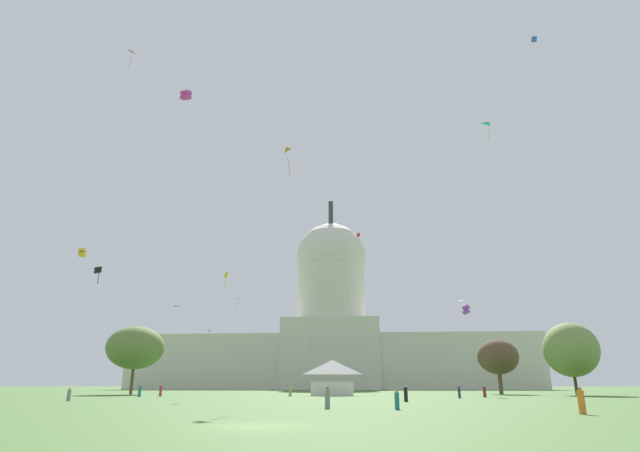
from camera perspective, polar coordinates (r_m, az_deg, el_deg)
The scene contains 31 objects.
ground_plane at distance 25.64m, azimuth -7.14°, elevation -21.04°, with size 800.00×800.00×0.00m, color #42662D.
capitol_building at distance 190.69m, azimuth 1.29°, elevation -11.90°, with size 141.93×26.32×69.89m.
event_tent at distance 89.61m, azimuth 1.38°, elevation -16.31°, with size 7.23×4.71×5.71m.
tree_east_far at distance 101.75m, azimuth 25.93°, elevation -12.17°, with size 11.77×12.33×12.11m.
tree_west_far at distance 106.03m, azimuth -19.69°, elevation -12.52°, with size 11.73×11.55×12.37m.
tree_east_near at distance 107.79m, azimuth 19.02°, elevation -13.49°, with size 10.64×10.58×10.11m.
person_teal_near_tree_west at distance 41.75m, azimuth 8.48°, elevation -18.48°, with size 0.50×0.50×1.45m.
person_black_mid_center at distance 59.76m, azimuth 9.44°, elevation -17.84°, with size 0.54×0.54×1.70m.
person_maroon_front_left at distance 81.85m, azimuth 17.69°, elevation -17.04°, with size 0.62×0.62×1.64m.
person_red_near_tree_east at distance 88.22m, azimuth -17.16°, elevation -16.98°, with size 0.51×0.51×1.77m.
person_grey_back_right at distance 67.82m, azimuth -25.95°, elevation -16.40°, with size 0.56×0.56×1.48m.
person_orange_front_right at distance 38.70m, azimuth 26.87°, elevation -16.90°, with size 0.60×0.60×1.68m.
person_teal_edge_west at distance 85.64m, azimuth -19.27°, elevation -16.82°, with size 0.56×0.56×1.75m.
person_grey_aisle_center at distance 43.10m, azimuth 0.83°, elevation -18.48°, with size 0.57×0.57×1.65m.
person_navy_back_center at distance 75.93m, azimuth 15.10°, elevation -17.27°, with size 0.43×0.43×1.69m.
person_tan_mid_right at distance 85.10m, azimuth -3.31°, elevation -17.79°, with size 0.65×0.65×1.51m.
kite_cyan_mid at distance 66.47m, azimuth 18.12°, elevation 10.54°, with size 1.24×1.00×2.17m.
kite_red_high at distance 144.78m, azimuth 4.25°, elevation -1.00°, with size 1.08×1.01×1.13m.
kite_blue_high at distance 90.68m, azimuth 22.54°, elevation 18.48°, with size 0.83×0.48×1.03m.
kite_gold_mid at distance 81.93m, azimuth -24.74°, elevation -2.69°, with size 1.02×1.06×1.07m.
kite_green_low at distance 102.34m, azimuth -15.81°, elevation -8.72°, with size 1.15×1.43×0.14m.
kite_turquoise_low at distance 152.54m, azimuth -0.90°, elevation -12.51°, with size 1.61×1.09×4.06m.
kite_lime_mid at distance 145.21m, azimuth -9.31°, elevation -8.11°, with size 1.58×1.66×3.27m.
kite_white_low at distance 99.43m, azimuth 15.43°, elevation -8.23°, with size 1.08×0.97×1.80m.
kite_black_low at distance 70.13m, azimuth -23.30°, elevation -4.51°, with size 1.09×1.08×2.23m.
kite_violet_low at distance 92.24m, azimuth 15.81°, elevation -8.87°, with size 1.50×1.46×1.53m.
kite_magenta_high at distance 73.84m, azimuth -14.56°, elevation 13.79°, with size 1.36×1.44×1.50m.
kite_yellow_low at distance 73.13m, azimuth -10.33°, elevation -5.52°, with size 0.60×0.61×2.33m.
kite_pink_high at distance 101.34m, azimuth -20.02°, elevation 17.45°, with size 1.30×1.47×3.34m.
kite_orange_mid at distance 73.36m, azimuth -3.21°, elevation 8.06°, with size 1.30×1.79×3.83m.
kite_cyan_low at distance 157.76m, azimuth -12.27°, elevation -11.32°, with size 1.65×1.51×3.15m.
Camera 1 is at (4.98, -25.08, 1.86)m, focal length 29.03 mm.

